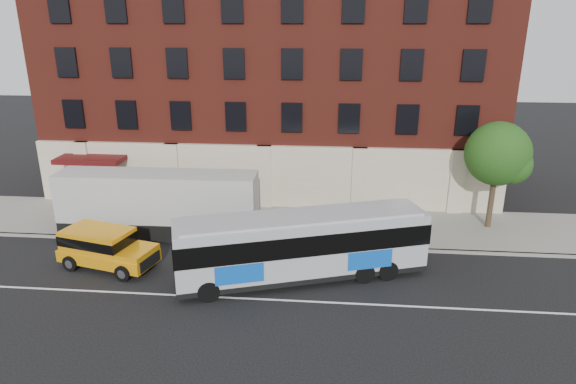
# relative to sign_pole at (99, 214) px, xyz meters

# --- Properties ---
(ground) EXTENTS (120.00, 120.00, 0.00)m
(ground) POSITION_rel_sign_pole_xyz_m (8.50, -6.15, -1.45)
(ground) COLOR black
(ground) RESTS_ON ground
(sidewalk) EXTENTS (60.00, 6.00, 0.15)m
(sidewalk) POSITION_rel_sign_pole_xyz_m (8.50, 2.85, -1.38)
(sidewalk) COLOR gray
(sidewalk) RESTS_ON ground
(kerb) EXTENTS (60.00, 0.25, 0.15)m
(kerb) POSITION_rel_sign_pole_xyz_m (8.50, -0.15, -1.38)
(kerb) COLOR gray
(kerb) RESTS_ON ground
(lane_line) EXTENTS (60.00, 0.12, 0.01)m
(lane_line) POSITION_rel_sign_pole_xyz_m (8.50, -5.65, -1.45)
(lane_line) COLOR silver
(lane_line) RESTS_ON ground
(building) EXTENTS (30.00, 12.10, 15.00)m
(building) POSITION_rel_sign_pole_xyz_m (8.49, 10.77, 6.13)
(building) COLOR maroon
(building) RESTS_ON sidewalk
(sign_pole) EXTENTS (0.30, 0.20, 2.50)m
(sign_pole) POSITION_rel_sign_pole_xyz_m (0.00, 0.00, 0.00)
(sign_pole) COLOR slate
(sign_pole) RESTS_ON ground
(street_tree) EXTENTS (3.60, 3.60, 6.20)m
(street_tree) POSITION_rel_sign_pole_xyz_m (22.04, 3.34, 2.96)
(street_tree) COLOR #312518
(street_tree) RESTS_ON sidewalk
(city_bus) EXTENTS (11.90, 6.08, 3.21)m
(city_bus) POSITION_rel_sign_pole_xyz_m (11.51, -3.55, 0.32)
(city_bus) COLOR #ACB0B6
(city_bus) RESTS_ON ground
(yellow_suv) EXTENTS (5.15, 3.08, 1.92)m
(yellow_suv) POSITION_rel_sign_pole_xyz_m (1.73, -3.23, -0.35)
(yellow_suv) COLOR orange
(yellow_suv) RESTS_ON ground
(shipping_container) EXTENTS (11.06, 2.53, 3.67)m
(shipping_container) POSITION_rel_sign_pole_xyz_m (3.19, 0.77, 0.37)
(shipping_container) COLOR black
(shipping_container) RESTS_ON ground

